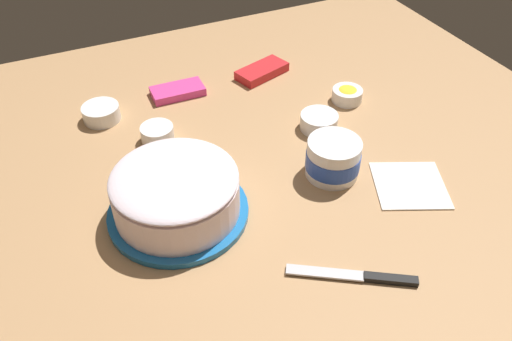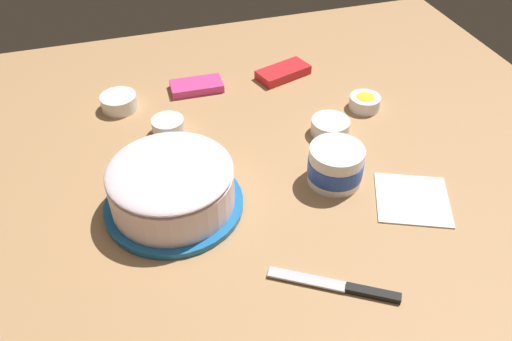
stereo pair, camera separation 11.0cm
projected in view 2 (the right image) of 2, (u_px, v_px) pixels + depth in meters
ground_plane at (297, 171)px, 1.15m from camera, size 1.54×1.54×0.00m
frosted_cake at (172, 187)px, 1.03m from camera, size 0.29×0.29×0.12m
frosting_tub at (336, 165)px, 1.10m from camera, size 0.12×0.12×0.09m
spreading_knife at (345, 287)px, 0.91m from camera, size 0.21×0.14×0.01m
sprinkle_bowl_rainbow at (330, 127)px, 1.24m from camera, size 0.09×0.09×0.04m
sprinkle_bowl_blue at (119, 102)px, 1.32m from camera, size 0.09×0.09×0.04m
sprinkle_bowl_yellow at (365, 102)px, 1.32m from camera, size 0.08×0.08×0.04m
sprinkle_bowl_orange at (168, 126)px, 1.24m from camera, size 0.08×0.08×0.04m
candy_box_lower at (197, 86)px, 1.40m from camera, size 0.14×0.08×0.02m
candy_box_upper at (283, 72)px, 1.45m from camera, size 0.16×0.11×0.03m
paper_napkin at (413, 199)px, 1.08m from camera, size 0.20×0.20×0.01m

